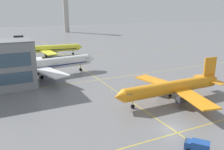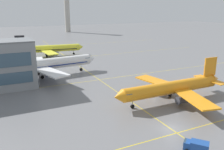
# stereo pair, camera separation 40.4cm
# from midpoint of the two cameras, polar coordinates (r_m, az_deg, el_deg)

# --- Properties ---
(ground_plane) EXTENTS (600.00, 600.00, 0.00)m
(ground_plane) POSITION_cam_midpoint_polar(r_m,az_deg,el_deg) (52.11, 14.03, -12.34)
(ground_plane) COLOR slate
(airliner_front_gate) EXTENTS (34.20, 29.63, 10.67)m
(airliner_front_gate) POSITION_cam_midpoint_polar(r_m,az_deg,el_deg) (65.55, 14.45, -2.93)
(airliner_front_gate) COLOR orange
(airliner_front_gate) RESTS_ON ground
(airliner_second_row) EXTENTS (40.71, 34.95, 12.65)m
(airliner_second_row) POSITION_cam_midpoint_polar(r_m,az_deg,el_deg) (89.37, -15.91, 2.41)
(airliner_second_row) COLOR white
(airliner_second_row) RESTS_ON ground
(airliner_third_row) EXTENTS (35.54, 30.46, 11.04)m
(airliner_third_row) POSITION_cam_midpoint_polar(r_m,az_deg,el_deg) (127.04, -14.78, 6.11)
(airliner_third_row) COLOR yellow
(airliner_third_row) RESTS_ON ground
(taxiway_markings) EXTENTS (157.13, 177.79, 0.01)m
(taxiway_markings) POSITION_cam_midpoint_polar(r_m,az_deg,el_deg) (101.13, -7.35, 1.90)
(taxiway_markings) COLOR yellow
(taxiway_markings) RESTS_ON ground
(service_truck_red_van) EXTENTS (4.04, 4.34, 2.10)m
(service_truck_red_van) POSITION_cam_midpoint_polar(r_m,az_deg,el_deg) (45.32, 19.73, -15.73)
(service_truck_red_van) COLOR #1E4793
(service_truck_red_van) RESTS_ON ground
(control_tower) EXTENTS (8.82, 8.82, 44.84)m
(control_tower) POSITION_cam_midpoint_polar(r_m,az_deg,el_deg) (249.68, -10.72, 15.96)
(control_tower) COLOR #ADA89E
(control_tower) RESTS_ON ground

